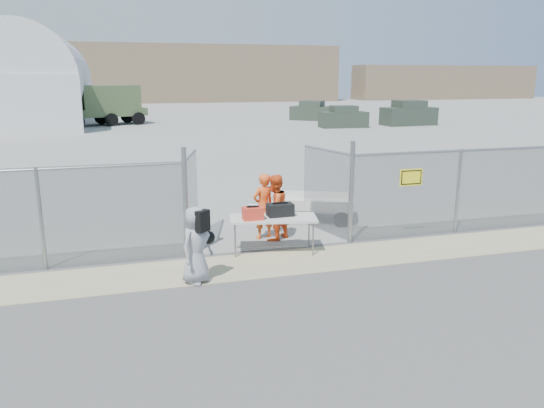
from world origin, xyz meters
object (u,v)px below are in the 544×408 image
object	(u,v)px
visitor	(196,245)
utility_trailer	(312,207)
security_worker_left	(263,206)
security_worker_right	(275,208)
folding_table	(273,235)

from	to	relation	value
visitor	utility_trailer	distance (m)	5.45
security_worker_left	security_worker_right	world-z (taller)	security_worker_left
folding_table	security_worker_left	size ratio (longest dim) A/B	1.20
security_worker_right	utility_trailer	bearing A→B (deg)	-168.56
folding_table	utility_trailer	bearing A→B (deg)	64.79
security_worker_left	visitor	xyz separation A→B (m)	(-2.04, -2.51, -0.06)
folding_table	security_worker_right	size ratio (longest dim) A/B	1.20
folding_table	security_worker_right	distance (m)	1.07
folding_table	security_worker_left	distance (m)	1.21
visitor	utility_trailer	xyz separation A→B (m)	(3.84, 3.84, -0.41)
folding_table	utility_trailer	size ratio (longest dim) A/B	0.65
folding_table	security_worker_left	bearing A→B (deg)	98.61
security_worker_right	utility_trailer	size ratio (longest dim) A/B	0.54
folding_table	security_worker_left	world-z (taller)	security_worker_left
visitor	utility_trailer	size ratio (longest dim) A/B	0.51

